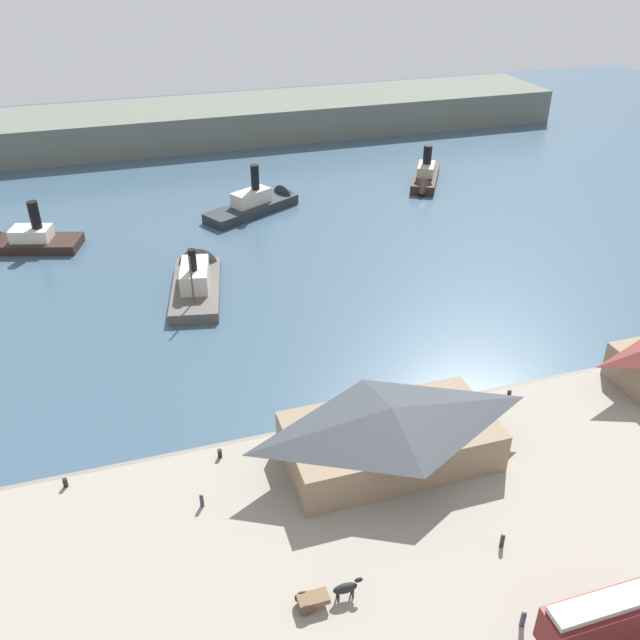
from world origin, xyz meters
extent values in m
plane|color=#385166|center=(0.00, 0.00, 0.00)|extent=(320.00, 320.00, 0.00)
cube|color=gray|center=(0.00, -22.00, 0.60)|extent=(110.00, 36.00, 1.20)
cube|color=slate|center=(0.00, -3.60, 0.50)|extent=(110.00, 0.80, 1.00)
cube|color=#847056|center=(0.08, -10.57, 3.27)|extent=(20.23, 10.41, 4.15)
pyramid|color=#33383D|center=(0.08, -10.57, 6.36)|extent=(20.63, 10.93, 2.03)
cube|color=maroon|center=(7.94, -33.59, 3.63)|extent=(10.95, 2.68, 3.07)
cube|color=beige|center=(7.94, -33.59, 5.42)|extent=(10.51, 1.87, 0.50)
cylinder|color=black|center=(11.77, -32.25, 1.65)|extent=(0.90, 0.18, 0.90)
cylinder|color=black|center=(4.10, -32.25, 1.65)|extent=(0.90, 0.18, 0.90)
cube|color=brown|center=(-11.99, -24.54, 2.05)|extent=(2.41, 1.29, 0.50)
cylinder|color=#4C3828|center=(-12.71, -23.89, 1.80)|extent=(1.20, 0.10, 1.20)
cylinder|color=#4C3828|center=(-12.71, -25.18, 1.80)|extent=(1.20, 0.10, 1.20)
ellipsoid|color=black|center=(-9.39, -24.54, 2.30)|extent=(2.00, 0.70, 0.90)
ellipsoid|color=black|center=(-8.29, -24.54, 2.85)|extent=(0.70, 0.32, 0.44)
cylinder|color=black|center=(-8.79, -24.34, 1.70)|extent=(0.16, 0.16, 1.00)
cylinder|color=black|center=(-8.79, -24.74, 1.70)|extent=(0.16, 0.16, 1.00)
cylinder|color=black|center=(-9.99, -24.34, 1.70)|extent=(0.16, 0.16, 1.00)
cylinder|color=black|center=(-9.99, -24.74, 1.70)|extent=(0.16, 0.16, 1.00)
cylinder|color=#232328|center=(4.98, -23.74, 1.84)|extent=(0.38, 0.38, 1.29)
sphere|color=#CCA889|center=(4.98, -23.74, 2.61)|extent=(0.24, 0.24, 0.24)
cylinder|color=#33384C|center=(-18.55, -11.50, 1.84)|extent=(0.37, 0.37, 1.27)
sphere|color=#CCA889|center=(-18.55, -11.50, 2.59)|extent=(0.23, 0.23, 0.23)
cylinder|color=#33384C|center=(2.58, -30.84, 1.89)|extent=(0.40, 0.40, 1.38)
sphere|color=#CCA889|center=(2.58, -30.84, 2.71)|extent=(0.25, 0.25, 0.25)
cylinder|color=black|center=(-15.84, -5.52, 1.65)|extent=(0.44, 0.44, 0.90)
cylinder|color=black|center=(-30.38, -5.19, 1.65)|extent=(0.44, 0.44, 0.90)
cylinder|color=black|center=(16.67, -5.35, 1.65)|extent=(0.44, 0.44, 0.90)
cube|color=black|center=(39.15, 64.64, 0.94)|extent=(11.80, 15.85, 1.89)
cone|color=black|center=(35.26, 57.87, 0.94)|extent=(5.02, 4.52, 4.18)
cube|color=#B2A893|center=(39.15, 64.64, 2.89)|extent=(5.75, 6.80, 2.00)
cylinder|color=black|center=(39.49, 65.24, 5.72)|extent=(1.72, 1.72, 3.66)
cylinder|color=brown|center=(41.48, 68.71, 4.04)|extent=(0.24, 0.24, 4.30)
cube|color=#23282D|center=(1.77, 59.27, 0.88)|extent=(19.02, 13.73, 1.76)
cone|color=#23282D|center=(9.98, 63.74, 0.88)|extent=(5.30, 5.92, 4.91)
cube|color=beige|center=(1.77, 59.27, 3.04)|extent=(7.90, 6.31, 2.55)
cylinder|color=black|center=(2.79, 59.83, 6.56)|extent=(1.51, 1.51, 4.51)
cube|color=black|center=(-35.77, 54.98, 0.79)|extent=(16.15, 10.28, 1.57)
cube|color=silver|center=(-35.77, 54.98, 2.60)|extent=(7.03, 5.55, 2.06)
cylinder|color=black|center=(-34.62, 54.63, 5.87)|extent=(1.68, 1.68, 4.47)
cube|color=#514C47|center=(-12.66, 31.28, 0.77)|extent=(10.02, 18.62, 1.53)
cone|color=#514C47|center=(-10.95, 39.94, 0.77)|extent=(6.56, 4.29, 6.06)
cube|color=beige|center=(-12.66, 31.28, 2.99)|extent=(5.26, 8.41, 2.92)
cylinder|color=black|center=(-12.91, 30.00, 6.04)|extent=(1.12, 1.12, 3.18)
cylinder|color=brown|center=(-13.68, 26.08, 4.96)|extent=(0.24, 0.24, 6.85)
cube|color=#60665B|center=(0.00, 110.00, 4.00)|extent=(180.00, 24.00, 8.00)
camera|label=1|loc=(-21.82, -57.51, 47.57)|focal=38.51mm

